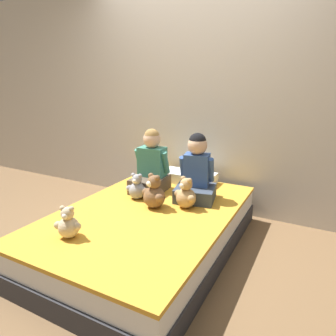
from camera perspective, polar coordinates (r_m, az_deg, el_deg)
The scene contains 10 objects.
ground_plane at distance 2.72m, azimuth -3.68°, elevation -14.92°, with size 14.00×14.00×0.00m, color brown.
wall_behind_bed at distance 3.33m, azimuth 6.17°, elevation 13.40°, with size 8.00×0.06×2.50m.
bed at distance 2.63m, azimuth -3.75°, elevation -11.62°, with size 1.35×2.00×0.36m.
child_on_left at distance 2.94m, azimuth -3.23°, elevation 0.39°, with size 0.35×0.39×0.61m.
child_on_right at distance 2.73m, azimuth 5.42°, elevation -0.81°, with size 0.41×0.39×0.61m.
teddy_bear_held_by_left_child at distance 2.78m, azimuth -5.94°, elevation -3.83°, with size 0.20×0.15×0.24m.
teddy_bear_held_by_right_child at distance 2.57m, azimuth 3.42°, elevation -5.12°, with size 0.22×0.17×0.28m.
teddy_bear_between_children at distance 2.57m, azimuth -2.68°, elevation -4.88°, with size 0.24×0.19×0.30m.
teddy_bear_at_foot_of_bed at distance 2.21m, azimuth -18.46°, elevation -10.13°, with size 0.19×0.15×0.23m.
pillow_at_headboard at distance 3.23m, azimuth 3.94°, elevation -1.77°, with size 0.58×0.27×0.11m.
Camera 1 is at (1.23, -1.98, 1.40)m, focal length 32.00 mm.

